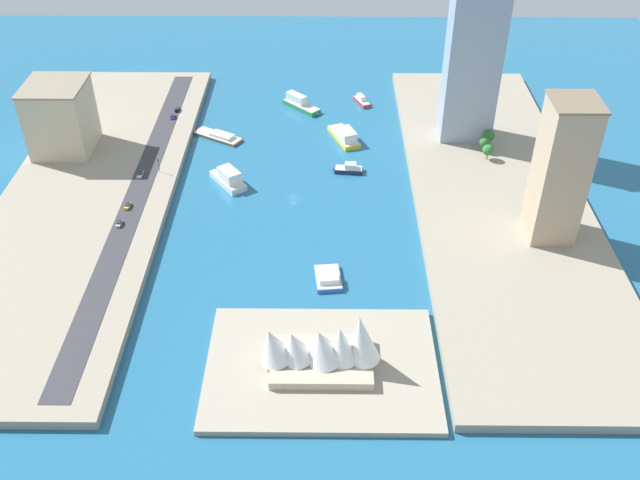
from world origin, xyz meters
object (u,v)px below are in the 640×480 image
object	(u,v)px
ferry_green_doubledeck	(300,103)
opera_landmark	(321,348)
patrol_launch_navy	(349,169)
sedan_silver	(119,223)
ferry_yellow_fast	(345,136)
van_white	(140,174)
tower_tall_glass	(474,55)
hatchback_blue	(173,116)
taxi_yellow_cab	(128,206)
tugboat_red	(362,101)
ferry_white_commuter	(228,178)
catamaran_blue	(328,278)
suv_black	(177,109)
apartment_midrise_tan	(561,171)
barge_flat_brown	(219,136)
office_block_beige	(60,117)
traffic_light_waterfront	(158,163)

from	to	relation	value
ferry_green_doubledeck	opera_landmark	size ratio (longest dim) A/B	0.52
patrol_launch_navy	sedan_silver	size ratio (longest dim) A/B	3.13
ferry_yellow_fast	van_white	world-z (taller)	ferry_yellow_fast
tower_tall_glass	opera_landmark	world-z (taller)	tower_tall_glass
ferry_green_doubledeck	ferry_yellow_fast	distance (m)	40.80
hatchback_blue	taxi_yellow_cab	bearing A→B (deg)	86.84
opera_landmark	sedan_silver	bearing A→B (deg)	-42.05
hatchback_blue	opera_landmark	bearing A→B (deg)	114.67
tugboat_red	hatchback_blue	distance (m)	97.01
ferry_white_commuter	sedan_silver	bearing A→B (deg)	43.03
catamaran_blue	ferry_yellow_fast	world-z (taller)	ferry_yellow_fast
patrol_launch_navy	tugboat_red	bearing A→B (deg)	-97.03
tugboat_red	suv_black	distance (m)	94.41
catamaran_blue	opera_landmark	world-z (taller)	opera_landmark
ferry_white_commuter	apartment_midrise_tan	bearing A→B (deg)	162.83
ferry_yellow_fast	apartment_midrise_tan	world-z (taller)	apartment_midrise_tan
ferry_green_doubledeck	van_white	world-z (taller)	ferry_green_doubledeck
ferry_yellow_fast	opera_landmark	distance (m)	146.70
van_white	hatchback_blue	distance (m)	54.16
sedan_silver	opera_landmark	size ratio (longest dim) A/B	0.11
ferry_yellow_fast	taxi_yellow_cab	bearing A→B (deg)	35.32
ferry_green_doubledeck	van_white	distance (m)	98.42
ferry_white_commuter	van_white	bearing A→B (deg)	-0.79
catamaran_blue	van_white	world-z (taller)	van_white
ferry_white_commuter	barge_flat_brown	size ratio (longest dim) A/B	0.81
patrol_launch_navy	ferry_yellow_fast	bearing A→B (deg)	-87.76
hatchback_blue	sedan_silver	size ratio (longest dim) A/B	1.01
patrol_launch_navy	van_white	size ratio (longest dim) A/B	2.77
barge_flat_brown	office_block_beige	bearing A→B (deg)	13.74
tower_tall_glass	ferry_yellow_fast	bearing A→B (deg)	-0.79
barge_flat_brown	van_white	xyz separation A→B (m)	(28.46, 40.27, 3.34)
tugboat_red	office_block_beige	world-z (taller)	office_block_beige
catamaran_blue	office_block_beige	xyz separation A→B (m)	(119.14, -88.80, 17.78)
ferry_white_commuter	tugboat_red	bearing A→B (deg)	-127.37
traffic_light_waterfront	tower_tall_glass	bearing A→B (deg)	-165.78
taxi_yellow_cab	suv_black	world-z (taller)	taxi_yellow_cab
ferry_green_doubledeck	catamaran_blue	distance (m)	138.50
patrol_launch_navy	opera_landmark	xyz separation A→B (m)	(11.24, 117.43, 8.02)
office_block_beige	van_white	distance (m)	47.58
tower_tall_glass	opera_landmark	xyz separation A→B (m)	(65.62, 145.41, -33.52)
traffic_light_waterfront	ferry_white_commuter	bearing A→B (deg)	172.57
catamaran_blue	suv_black	world-z (taller)	suv_black
opera_landmark	tugboat_red	bearing A→B (deg)	-96.04
ferry_green_doubledeck	taxi_yellow_cab	size ratio (longest dim) A/B	4.27
traffic_light_waterfront	ferry_yellow_fast	bearing A→B (deg)	-156.42
ferry_white_commuter	sedan_silver	world-z (taller)	ferry_white_commuter
tower_tall_glass	hatchback_blue	distance (m)	145.91
traffic_light_waterfront	opera_landmark	xyz separation A→B (m)	(-70.84, 110.83, 1.77)
catamaran_blue	office_block_beige	world-z (taller)	office_block_beige
barge_flat_brown	taxi_yellow_cab	size ratio (longest dim) A/B	5.34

